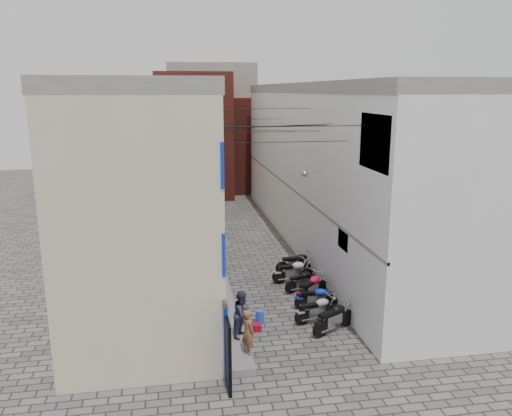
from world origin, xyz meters
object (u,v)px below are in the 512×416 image
person_a (248,332)px  water_jug_far (240,315)px  motorcycle_c (316,297)px  water_jug_near (260,317)px  motorcycle_f (294,270)px  motorcycle_d (312,286)px  motorcycle_e (302,280)px  motorcycle_a (334,316)px  motorcycle_g (297,262)px  person_b (243,314)px  red_crate (256,327)px  motorcycle_b (318,308)px

person_a → water_jug_far: (0.15, 2.84, -0.78)m
motorcycle_c → water_jug_near: size_ratio=3.52×
motorcycle_c → motorcycle_f: 2.92m
motorcycle_d → motorcycle_e: size_ratio=1.18×
motorcycle_e → person_a: size_ratio=1.17×
motorcycle_a → motorcycle_g: motorcycle_g is taller
person_b → motorcycle_e: bearing=-3.0°
motorcycle_f → water_jug_far: (-2.97, -3.50, -0.36)m
person_a → motorcycle_e: bearing=-58.4°
person_a → water_jug_near: 2.80m
motorcycle_a → red_crate: size_ratio=4.76×
motorcycle_b → motorcycle_g: bearing=161.6°
motorcycle_c → red_crate: (-2.73, -1.47, -0.38)m
motorcycle_b → person_b: person_b is taller
person_b → water_jug_near: size_ratio=3.32×
motorcycle_d → motorcycle_f: motorcycle_d is taller
motorcycle_a → water_jug_far: 3.57m
water_jug_far → red_crate: 0.99m
motorcycle_a → motorcycle_b: (-0.37, 0.86, -0.04)m
motorcycle_c → person_b: 4.06m
motorcycle_c → motorcycle_f: motorcycle_f is taller
motorcycle_b → person_a: person_a is taller
motorcycle_b → motorcycle_e: 3.05m
motorcycle_f → person_a: person_a is taller
person_a → motorcycle_a: bearing=-94.3°
motorcycle_c → motorcycle_e: size_ratio=1.00×
motorcycle_a → motorcycle_f: bearing=154.8°
water_jug_far → person_b: bearing=-95.2°
person_b → motorcycle_c: bearing=-20.7°
motorcycle_e → motorcycle_f: motorcycle_f is taller
water_jug_far → red_crate: water_jug_far is taller
motorcycle_b → motorcycle_g: 5.07m
motorcycle_d → motorcycle_g: bearing=138.0°
motorcycle_c → person_a: size_ratio=1.17×
motorcycle_f → water_jug_far: size_ratio=4.49×
motorcycle_b → water_jug_far: bearing=-113.9°
water_jug_far → red_crate: bearing=-62.9°
motorcycle_c → motorcycle_f: (-0.21, 2.91, 0.07)m
person_a → motorcycle_d: bearing=-65.2°
motorcycle_e → water_jug_far: 3.98m
motorcycle_f → red_crate: size_ratio=4.71×
motorcycle_a → water_jug_near: size_ratio=4.08×
motorcycle_a → motorcycle_d: (-0.02, 2.87, 0.01)m
motorcycle_f → water_jug_far: 4.60m
motorcycle_g → red_crate: bearing=-29.6°
motorcycle_d → person_b: size_ratio=1.26×
motorcycle_d → motorcycle_g: (0.14, 3.04, -0.00)m
person_a → water_jug_near: bearing=-45.5°
motorcycle_a → motorcycle_d: bearing=151.8°
motorcycle_c → water_jug_near: (-2.47, -0.88, -0.26)m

